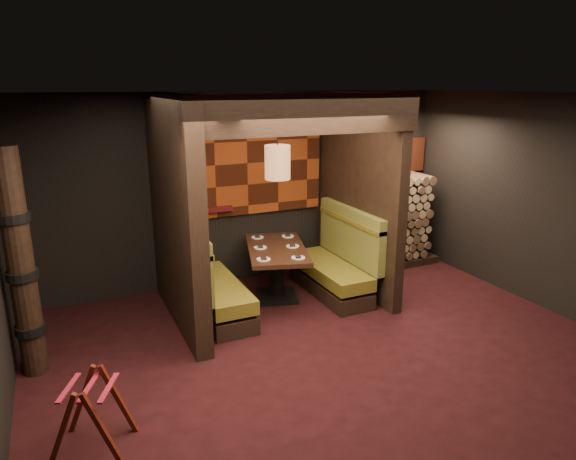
% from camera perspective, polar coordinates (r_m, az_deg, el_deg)
% --- Properties ---
extents(floor, '(6.50, 5.50, 0.02)m').
position_cam_1_polar(floor, '(5.95, 5.41, -14.01)').
color(floor, black).
rests_on(floor, ground).
extents(ceiling, '(6.50, 5.50, 0.02)m').
position_cam_1_polar(ceiling, '(5.16, 6.27, 14.79)').
color(ceiling, black).
rests_on(ceiling, ground).
extents(wall_back, '(6.50, 0.02, 2.85)m').
position_cam_1_polar(wall_back, '(7.81, -4.51, 4.63)').
color(wall_back, black).
rests_on(wall_back, ground).
extents(wall_right, '(0.02, 5.50, 2.85)m').
position_cam_1_polar(wall_right, '(7.54, 27.73, 2.40)').
color(wall_right, black).
rests_on(wall_right, ground).
extents(partition_left, '(0.20, 2.20, 2.85)m').
position_cam_1_polar(partition_left, '(6.40, -12.39, 1.75)').
color(partition_left, black).
rests_on(partition_left, floor).
extents(partition_right, '(0.15, 2.10, 2.85)m').
position_cam_1_polar(partition_right, '(7.45, 7.83, 3.97)').
color(partition_right, black).
rests_on(partition_right, floor).
extents(header_beam, '(2.85, 0.18, 0.44)m').
position_cam_1_polar(header_beam, '(5.77, 2.33, 12.71)').
color(header_beam, black).
rests_on(header_beam, partition_left).
extents(tapa_back_panel, '(2.40, 0.06, 1.55)m').
position_cam_1_polar(tapa_back_panel, '(7.69, -4.62, 7.44)').
color(tapa_back_panel, '#8E3813').
rests_on(tapa_back_panel, wall_back).
extents(tapa_side_panel, '(0.04, 1.85, 1.45)m').
position_cam_1_polar(tapa_side_panel, '(6.51, -11.92, 5.84)').
color(tapa_side_panel, '#8E3813').
rests_on(tapa_side_panel, partition_left).
extents(lacquer_shelf, '(0.60, 0.12, 0.07)m').
position_cam_1_polar(lacquer_shelf, '(7.58, -8.43, 2.26)').
color(lacquer_shelf, '#511216').
rests_on(lacquer_shelf, wall_back).
extents(booth_bench_left, '(0.68, 1.60, 1.14)m').
position_cam_1_polar(booth_bench_left, '(6.81, -8.67, -6.28)').
color(booth_bench_left, black).
rests_on(booth_bench_left, floor).
extents(booth_bench_right, '(0.68, 1.60, 1.14)m').
position_cam_1_polar(booth_bench_right, '(7.50, 5.36, -4.01)').
color(booth_bench_right, black).
rests_on(booth_bench_right, floor).
extents(dining_table, '(1.17, 1.61, 0.76)m').
position_cam_1_polar(dining_table, '(7.21, -1.27, -3.71)').
color(dining_table, black).
rests_on(dining_table, floor).
extents(place_settings, '(0.90, 1.26, 0.03)m').
position_cam_1_polar(place_settings, '(7.14, -1.28, -1.85)').
color(place_settings, white).
rests_on(place_settings, dining_table).
extents(pendant_lamp, '(0.34, 0.34, 1.12)m').
position_cam_1_polar(pendant_lamp, '(6.82, -1.18, 7.54)').
color(pendant_lamp, '#9C6438').
rests_on(pendant_lamp, ceiling).
extents(luggage_rack, '(0.77, 0.67, 0.70)m').
position_cam_1_polar(luggage_rack, '(4.79, -21.00, -18.26)').
color(luggage_rack, '#47140A').
rests_on(luggage_rack, floor).
extents(totem_column, '(0.31, 0.31, 2.40)m').
position_cam_1_polar(totem_column, '(5.82, -27.53, -3.63)').
color(totem_column, black).
rests_on(totem_column, floor).
extents(firewood_stack, '(1.73, 0.70, 1.50)m').
position_cam_1_polar(firewood_stack, '(8.67, 10.87, 0.95)').
color(firewood_stack, black).
rests_on(firewood_stack, floor).
extents(mosaic_header, '(1.83, 0.10, 0.56)m').
position_cam_1_polar(mosaic_header, '(8.73, 9.97, 8.01)').
color(mosaic_header, maroon).
rests_on(mosaic_header, wall_back).
extents(bay_front_post, '(0.08, 0.08, 2.85)m').
position_cam_1_polar(bay_front_post, '(7.71, 7.37, 4.40)').
color(bay_front_post, black).
rests_on(bay_front_post, floor).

